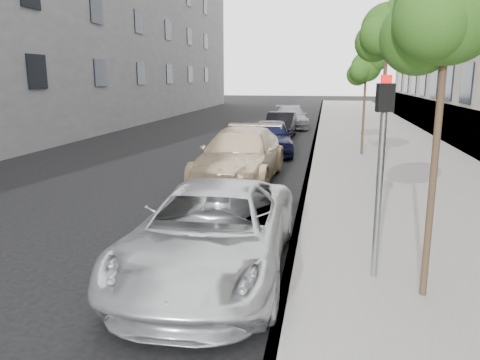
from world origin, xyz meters
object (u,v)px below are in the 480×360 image
(tree_near, at_px, (451,11))
(tree_mid, at_px, (389,30))
(sedan_rear, at_px, (291,117))
(sedan_black, at_px, (281,125))
(sedan_blue, at_px, (271,137))
(suv, at_px, (240,156))
(tree_far, at_px, (367,67))
(minivan, at_px, (212,232))
(signal_pole, at_px, (381,155))

(tree_near, relative_size, tree_mid, 0.93)
(sedan_rear, bearing_deg, tree_mid, -87.27)
(sedan_black, bearing_deg, sedan_blue, -87.61)
(suv, bearing_deg, tree_mid, -14.31)
(sedan_rear, bearing_deg, sedan_black, -101.41)
(tree_far, height_order, minivan, tree_far)
(minivan, bearing_deg, tree_far, 73.89)
(signal_pole, xyz_separation_m, sedan_rear, (-3.11, 23.45, -1.41))
(tree_mid, height_order, tree_far, tree_mid)
(tree_far, xyz_separation_m, sedan_blue, (-3.83, 0.32, -2.92))
(tree_near, relative_size, tree_far, 1.12)
(sedan_blue, relative_size, sedan_rear, 0.90)
(tree_near, relative_size, sedan_rear, 1.00)
(tree_mid, distance_m, sedan_rear, 18.29)
(minivan, bearing_deg, tree_mid, 59.81)
(tree_mid, relative_size, suv, 0.91)
(tree_mid, xyz_separation_m, sedan_rear, (-3.79, 17.49, -3.77))
(sedan_black, xyz_separation_m, sedan_rear, (0.17, 5.10, 0.02))
(tree_far, distance_m, sedan_blue, 4.82)
(tree_near, relative_size, sedan_blue, 1.10)
(tree_mid, relative_size, signal_pole, 1.64)
(tree_mid, distance_m, sedan_black, 13.55)
(tree_near, relative_size, sedan_black, 1.16)
(tree_mid, distance_m, signal_pole, 6.45)
(tree_mid, relative_size, sedan_black, 1.25)
(sedan_black, bearing_deg, minivan, -87.01)
(signal_pole, bearing_deg, minivan, 171.57)
(tree_far, bearing_deg, minivan, -104.90)
(suv, distance_m, sedan_rear, 16.32)
(minivan, distance_m, sedan_blue, 12.83)
(minivan, relative_size, suv, 0.93)
(sedan_rear, bearing_deg, sedan_blue, -99.69)
(tree_mid, height_order, suv, tree_mid)
(sedan_blue, xyz_separation_m, sedan_black, (-0.13, 5.58, -0.06))
(signal_pole, height_order, suv, signal_pole)
(tree_mid, bearing_deg, signal_pole, -96.50)
(tree_far, distance_m, minivan, 13.27)
(tree_near, xyz_separation_m, sedan_blue, (-3.83, 13.32, -3.36))
(tree_far, xyz_separation_m, suv, (-4.16, -5.32, -2.83))
(tree_near, bearing_deg, suv, 118.44)
(tree_near, height_order, tree_mid, tree_mid)
(sedan_black, bearing_deg, tree_near, -77.14)
(tree_near, bearing_deg, sedan_rear, 98.98)
(sedan_black, bearing_deg, sedan_rear, 89.11)
(tree_far, relative_size, signal_pole, 1.36)
(tree_mid, xyz_separation_m, sedan_blue, (-3.83, 6.82, -3.73))
(signal_pole, xyz_separation_m, suv, (-3.48, 7.14, -1.29))
(minivan, height_order, sedan_blue, sedan_blue)
(tree_far, height_order, signal_pole, tree_far)
(minivan, height_order, sedan_rear, minivan)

